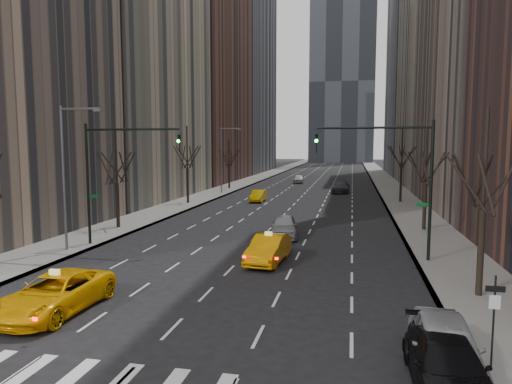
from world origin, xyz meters
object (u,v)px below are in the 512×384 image
Objects in this scene: taxi_sedan at (268,249)px; silver_sedan_ahead at (284,226)px; taxi_suv at (55,293)px; parked_suv_black at (447,365)px; parked_sedan_silver at (445,346)px.

silver_sedan_ahead is (-0.19, 7.41, 0.02)m from taxi_sedan.
silver_sedan_ahead reaches higher than taxi_suv.
taxi_sedan is at bearing 119.52° from parked_suv_black.
taxi_suv is at bearing -121.46° from taxi_sedan.
parked_sedan_silver is at bearing -75.37° from silver_sedan_ahead.
taxi_sedan is (7.04, 9.51, 0.02)m from taxi_suv.
taxi_suv is at bearing 174.43° from parked_sedan_silver.
parked_suv_black is at bearing -10.35° from taxi_suv.
taxi_suv is 14.67m from parked_suv_black.
silver_sedan_ahead is 20.43m from parked_sedan_silver.
parked_sedan_silver reaches higher than silver_sedan_ahead.
taxi_sedan is 0.98× the size of parked_suv_black.
parked_sedan_silver reaches higher than taxi_sedan.
taxi_sedan is 7.41m from silver_sedan_ahead.
silver_sedan_ahead is 0.96× the size of parked_suv_black.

